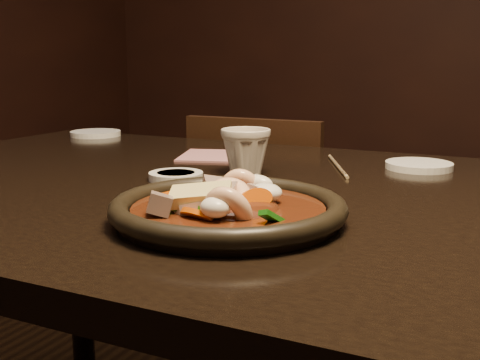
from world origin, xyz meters
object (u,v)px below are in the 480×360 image
at_px(table, 269,238).
at_px(tea_cup, 246,150).
at_px(chair, 268,248).
at_px(plate, 228,210).

bearing_deg(table, tea_cup, 133.05).
xyz_separation_m(table, chair, (-0.27, 0.62, -0.24)).
bearing_deg(table, chair, 113.68).
relative_size(table, chair, 2.00).
bearing_deg(chair, plate, 108.73).
relative_size(plate, tea_cup, 3.42).
distance_m(table, chair, 0.72).
height_order(plate, tea_cup, tea_cup).
relative_size(chair, tea_cup, 9.31).
xyz_separation_m(plate, tea_cup, (-0.11, 0.28, 0.03)).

